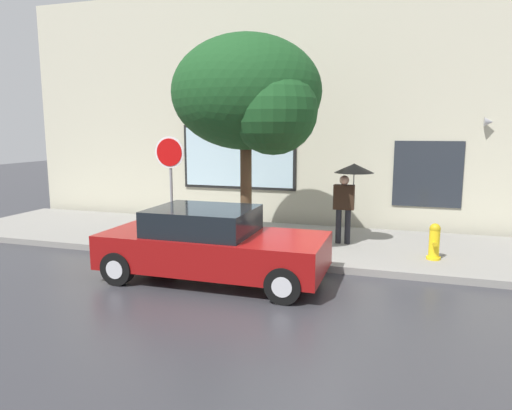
# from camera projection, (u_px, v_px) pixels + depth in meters

# --- Properties ---
(ground_plane) EXTENTS (60.00, 60.00, 0.00)m
(ground_plane) POSITION_uv_depth(u_px,v_px,m) (284.00, 285.00, 8.86)
(ground_plane) COLOR #333338
(sidewalk) EXTENTS (20.00, 4.00, 0.15)m
(sidewalk) POSITION_uv_depth(u_px,v_px,m) (314.00, 244.00, 11.67)
(sidewalk) COLOR gray
(sidewalk) RESTS_ON ground
(building_facade) EXTENTS (20.00, 0.67, 7.00)m
(building_facade) POSITION_uv_depth(u_px,v_px,m) (331.00, 109.00, 13.48)
(building_facade) COLOR beige
(building_facade) RESTS_ON ground
(parked_car) EXTENTS (4.33, 1.93, 1.41)m
(parked_car) POSITION_uv_depth(u_px,v_px,m) (211.00, 245.00, 9.10)
(parked_car) COLOR maroon
(parked_car) RESTS_ON ground
(fire_hydrant) EXTENTS (0.30, 0.44, 0.78)m
(fire_hydrant) POSITION_uv_depth(u_px,v_px,m) (434.00, 242.00, 10.00)
(fire_hydrant) COLOR yellow
(fire_hydrant) RESTS_ON sidewalk
(pedestrian_with_umbrella) EXTENTS (0.94, 0.94, 1.96)m
(pedestrian_with_umbrella) POSITION_uv_depth(u_px,v_px,m) (350.00, 181.00, 11.18)
(pedestrian_with_umbrella) COLOR black
(pedestrian_with_umbrella) RESTS_ON sidewalk
(street_tree) EXTENTS (3.45, 2.93, 4.88)m
(street_tree) POSITION_uv_depth(u_px,v_px,m) (251.00, 97.00, 10.47)
(street_tree) COLOR #4C3823
(street_tree) RESTS_ON sidewalk
(stop_sign) EXTENTS (0.76, 0.10, 2.60)m
(stop_sign) POSITION_uv_depth(u_px,v_px,m) (170.00, 168.00, 11.22)
(stop_sign) COLOR gray
(stop_sign) RESTS_ON sidewalk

